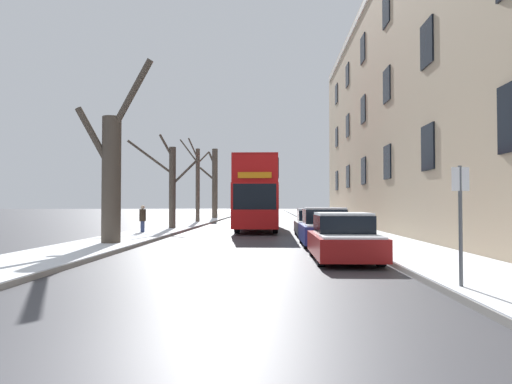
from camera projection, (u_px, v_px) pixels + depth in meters
name	position (u px, v px, depth m)	size (l,w,h in m)	color
ground_plane	(171.00, 370.00, 4.61)	(320.00, 320.00, 0.00)	#38383D
sidewalk_left	(219.00, 217.00, 57.76)	(2.95, 130.00, 0.16)	gray
sidewalk_right	(309.00, 217.00, 57.35)	(2.95, 130.00, 0.16)	gray
terrace_facade_right	(450.00, 103.00, 27.22)	(9.10, 42.84, 15.41)	tan
bare_tree_left_0	(112.00, 173.00, 18.04)	(3.13, 1.84, 7.36)	#4C4238
bare_tree_left_1	(171.00, 185.00, 28.98)	(4.16, 1.50, 6.10)	#4C4238
bare_tree_left_2	(197.00, 182.00, 39.87)	(2.69, 2.78, 7.51)	#4C4238
bare_tree_left_3	(214.00, 182.00, 50.68)	(2.09, 2.70, 7.84)	#4C4238
double_decker_bus	(258.00, 191.00, 29.82)	(2.59, 11.36, 4.45)	red
parked_car_0	(343.00, 239.00, 13.48)	(1.81, 4.08, 1.42)	maroon
parked_car_1	(324.00, 228.00, 18.36)	(1.87, 4.07, 1.54)	navy
parked_car_2	(312.00, 224.00, 23.75)	(1.76, 4.13, 1.45)	#474C56
pedestrian_left_sidewalk	(143.00, 219.00, 24.70)	(0.35, 0.35, 1.62)	navy
street_sign_post	(461.00, 220.00, 8.44)	(0.32, 0.07, 2.39)	#4C4F54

